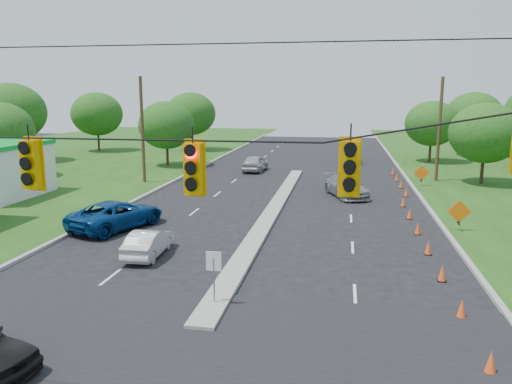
# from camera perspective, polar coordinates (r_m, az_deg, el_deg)

# --- Properties ---
(curb_left) EXTENTS (0.25, 110.00, 0.16)m
(curb_left) POSITION_cam_1_polar(r_m,az_deg,el_deg) (43.45, -9.68, 0.99)
(curb_left) COLOR gray
(curb_left) RESTS_ON ground
(curb_right) EXTENTS (0.25, 110.00, 0.16)m
(curb_right) POSITION_cam_1_polar(r_m,az_deg,el_deg) (41.37, 17.72, 0.12)
(curb_right) COLOR gray
(curb_right) RESTS_ON ground
(median) EXTENTS (1.00, 34.00, 0.18)m
(median) POSITION_cam_1_polar(r_m,az_deg,el_deg) (32.46, 1.93, -2.26)
(median) COLOR gray
(median) RESTS_ON ground
(median_sign) EXTENTS (0.55, 0.06, 2.05)m
(median_sign) POSITION_cam_1_polar(r_m,az_deg,el_deg) (17.90, -4.84, -8.60)
(median_sign) COLOR gray
(median_sign) RESTS_ON ground
(signal_span) EXTENTS (25.60, 0.32, 9.00)m
(signal_span) POSITION_cam_1_polar(r_m,az_deg,el_deg) (10.58, -15.09, -3.00)
(signal_span) COLOR #422D1C
(signal_span) RESTS_ON ground
(utility_pole_far_left) EXTENTS (0.28, 0.28, 9.00)m
(utility_pole_far_left) POSITION_cam_1_polar(r_m,az_deg,el_deg) (43.78, -12.85, 6.89)
(utility_pole_far_left) COLOR #422D1C
(utility_pole_far_left) RESTS_ON ground
(utility_pole_far_right) EXTENTS (0.28, 0.28, 9.00)m
(utility_pole_far_right) POSITION_cam_1_polar(r_m,az_deg,el_deg) (46.11, 20.21, 6.69)
(utility_pole_far_right) COLOR #422D1C
(utility_pole_far_right) RESTS_ON ground
(cone_0) EXTENTS (0.32, 0.32, 0.70)m
(cone_0) POSITION_cam_1_polar(r_m,az_deg,el_deg) (15.63, 25.26, -17.18)
(cone_0) COLOR #FF531D
(cone_0) RESTS_ON ground
(cone_1) EXTENTS (0.32, 0.32, 0.70)m
(cone_1) POSITION_cam_1_polar(r_m,az_deg,el_deg) (18.70, 22.44, -12.21)
(cone_1) COLOR #FF531D
(cone_1) RESTS_ON ground
(cone_2) EXTENTS (0.32, 0.32, 0.70)m
(cone_2) POSITION_cam_1_polar(r_m,az_deg,el_deg) (21.90, 20.50, -8.65)
(cone_2) COLOR #FF531D
(cone_2) RESTS_ON ground
(cone_3) EXTENTS (0.32, 0.32, 0.70)m
(cone_3) POSITION_cam_1_polar(r_m,az_deg,el_deg) (25.17, 19.08, -6.01)
(cone_3) COLOR #FF531D
(cone_3) RESTS_ON ground
(cone_4) EXTENTS (0.32, 0.32, 0.70)m
(cone_4) POSITION_cam_1_polar(r_m,az_deg,el_deg) (28.50, 18.00, -3.97)
(cone_4) COLOR #FF531D
(cone_4) RESTS_ON ground
(cone_5) EXTENTS (0.32, 0.32, 0.70)m
(cone_5) POSITION_cam_1_polar(r_m,az_deg,el_deg) (31.87, 17.15, -2.36)
(cone_5) COLOR #FF531D
(cone_5) RESTS_ON ground
(cone_6) EXTENTS (0.32, 0.32, 0.70)m
(cone_6) POSITION_cam_1_polar(r_m,az_deg,el_deg) (35.26, 16.47, -1.06)
(cone_6) COLOR #FF531D
(cone_6) RESTS_ON ground
(cone_7) EXTENTS (0.32, 0.32, 0.70)m
(cone_7) POSITION_cam_1_polar(r_m,az_deg,el_deg) (38.74, 16.79, -0.01)
(cone_7) COLOR #FF531D
(cone_7) RESTS_ON ground
(cone_8) EXTENTS (0.32, 0.32, 0.70)m
(cone_8) POSITION_cam_1_polar(r_m,az_deg,el_deg) (42.16, 16.24, 0.89)
(cone_8) COLOR #FF531D
(cone_8) RESTS_ON ground
(cone_9) EXTENTS (0.32, 0.32, 0.70)m
(cone_9) POSITION_cam_1_polar(r_m,az_deg,el_deg) (45.60, 15.78, 1.65)
(cone_9) COLOR #FF531D
(cone_9) RESTS_ON ground
(cone_10) EXTENTS (0.32, 0.32, 0.70)m
(cone_10) POSITION_cam_1_polar(r_m,az_deg,el_deg) (49.04, 15.39, 2.31)
(cone_10) COLOR #FF531D
(cone_10) RESTS_ON ground
(work_sign_1) EXTENTS (1.27, 0.58, 1.37)m
(work_sign_1) POSITION_cam_1_polar(r_m,az_deg,el_deg) (29.70, 22.20, -2.18)
(work_sign_1) COLOR black
(work_sign_1) RESTS_ON ground
(work_sign_2) EXTENTS (1.27, 0.58, 1.37)m
(work_sign_2) POSITION_cam_1_polar(r_m,az_deg,el_deg) (43.25, 18.38, 2.01)
(work_sign_2) COLOR black
(work_sign_2) RESTS_ON ground
(tree_2) EXTENTS (5.88, 5.88, 6.86)m
(tree_2) POSITION_cam_1_polar(r_m,az_deg,el_deg) (50.55, -27.20, 6.29)
(tree_2) COLOR black
(tree_2) RESTS_ON ground
(tree_3) EXTENTS (7.56, 7.56, 8.82)m
(tree_3) POSITION_cam_1_polar(r_m,az_deg,el_deg) (62.09, -26.22, 8.19)
(tree_3) COLOR black
(tree_3) RESTS_ON ground
(tree_4) EXTENTS (6.72, 6.72, 7.84)m
(tree_4) POSITION_cam_1_polar(r_m,az_deg,el_deg) (70.24, -17.72, 8.49)
(tree_4) COLOR black
(tree_4) RESTS_ON ground
(tree_5) EXTENTS (5.88, 5.88, 6.86)m
(tree_5) POSITION_cam_1_polar(r_m,az_deg,el_deg) (53.63, -10.21, 7.53)
(tree_5) COLOR black
(tree_5) RESTS_ON ground
(tree_6) EXTENTS (6.72, 6.72, 7.84)m
(tree_6) POSITION_cam_1_polar(r_m,az_deg,el_deg) (68.44, -7.48, 8.86)
(tree_6) COLOR black
(tree_6) RESTS_ON ground
(tree_9) EXTENTS (5.88, 5.88, 6.86)m
(tree_9) POSITION_cam_1_polar(r_m,az_deg,el_deg) (45.90, 24.74, 6.13)
(tree_9) COLOR black
(tree_9) RESTS_ON ground
(tree_11) EXTENTS (6.72, 6.72, 7.84)m
(tree_11) POSITION_cam_1_polar(r_m,az_deg,el_deg) (67.18, 23.62, 8.00)
(tree_11) COLOR black
(tree_11) RESTS_ON ground
(tree_12) EXTENTS (5.88, 5.88, 6.86)m
(tree_12) POSITION_cam_1_polar(r_m,az_deg,el_deg) (59.16, 19.45, 7.39)
(tree_12) COLOR black
(tree_12) RESTS_ON ground
(white_sedan) EXTENTS (1.48, 3.86, 1.26)m
(white_sedan) POSITION_cam_1_polar(r_m,az_deg,el_deg) (24.12, -12.21, -5.69)
(white_sedan) COLOR #B8B8B8
(white_sedan) RESTS_ON ground
(blue_pickup) EXTENTS (4.57, 6.35, 1.61)m
(blue_pickup) POSITION_cam_1_polar(r_m,az_deg,el_deg) (29.36, -15.63, -2.49)
(blue_pickup) COLOR navy
(blue_pickup) RESTS_ON ground
(silver_car_far) EXTENTS (3.81, 5.62, 1.51)m
(silver_car_far) POSITION_cam_1_polar(r_m,az_deg,el_deg) (37.76, 10.27, 0.63)
(silver_car_far) COLOR gray
(silver_car_far) RESTS_ON ground
(silver_car_oncoming) EXTENTS (2.19, 4.80, 1.60)m
(silver_car_oncoming) POSITION_cam_1_polar(r_m,az_deg,el_deg) (49.56, -0.11, 3.32)
(silver_car_oncoming) COLOR #A8A8A8
(silver_car_oncoming) RESTS_ON ground
(dark_car_receding) EXTENTS (2.54, 4.14, 1.29)m
(dark_car_receding) POSITION_cam_1_polar(r_m,az_deg,el_deg) (56.94, 10.68, 3.98)
(dark_car_receding) COLOR black
(dark_car_receding) RESTS_ON ground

